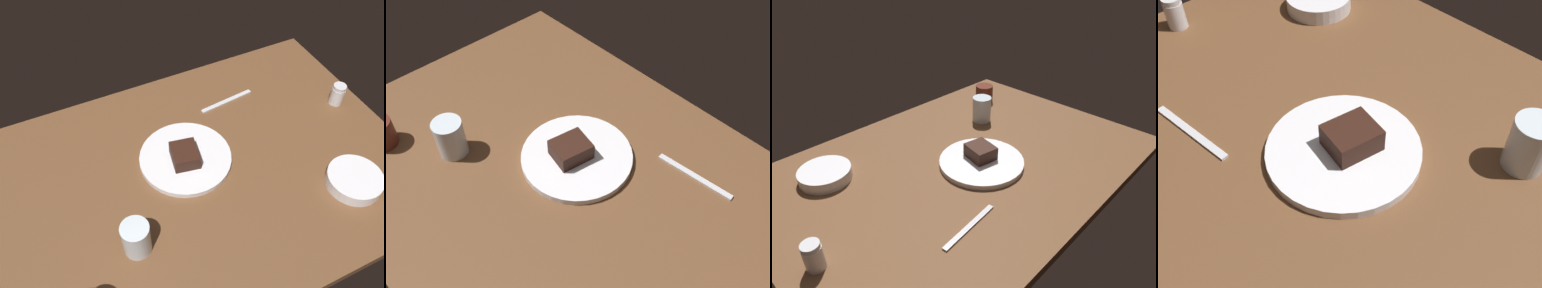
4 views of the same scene
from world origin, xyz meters
TOP-DOWN VIEW (x-y plane):
  - dining_table at (0.00, 0.00)cm, footprint 120.00×84.00cm
  - dessert_plate at (2.87, -5.91)cm, footprint 26.59×26.59cm
  - chocolate_cake_slice at (3.62, -4.72)cm, footprint 8.75×9.66cm
  - salt_shaker at (-51.66, -6.57)cm, footprint 4.32×4.32cm
  - water_glass at (25.14, 14.15)cm, footprint 7.05×7.05cm
  - side_bowl at (-35.27, 21.83)cm, footprint 15.26×15.26cm
  - butter_knife at (-19.65, -22.19)cm, footprint 19.04×3.39cm

SIDE VIEW (x-z plane):
  - dining_table at x=0.00cm, z-range 0.00..3.00cm
  - butter_knife at x=-19.65cm, z-range 3.00..3.50cm
  - dessert_plate at x=2.87cm, z-range 3.00..4.67cm
  - side_bowl at x=-35.27cm, z-range 3.00..6.49cm
  - salt_shaker at x=-51.66cm, z-range 2.95..10.07cm
  - chocolate_cake_slice at x=3.62cm, z-range 4.67..8.94cm
  - water_glass at x=25.14cm, z-range 3.00..12.59cm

